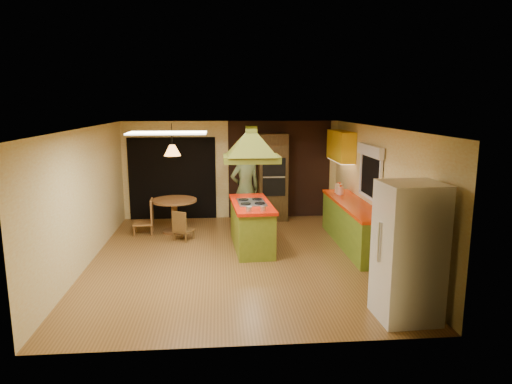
{
  "coord_description": "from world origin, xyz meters",
  "views": [
    {
      "loc": [
        -0.31,
        -8.39,
        2.93
      ],
      "look_at": [
        0.44,
        0.75,
        1.15
      ],
      "focal_mm": 32.0,
      "sensor_mm": 36.0,
      "label": 1
    }
  ],
  "objects": [
    {
      "name": "wall_oven",
      "position": [
        1.04,
        2.95,
        1.1
      ],
      "size": [
        0.72,
        0.6,
        2.19
      ],
      "rotation": [
        0.0,
        0.0,
        0.0
      ],
      "color": "#4F3819",
      "rests_on": "ground"
    },
    {
      "name": "brick_panel",
      "position": [
        1.25,
        3.23,
        1.25
      ],
      "size": [
        2.64,
        0.03,
        2.5
      ],
      "primitive_type": "cube",
      "color": "#381E14",
      "rests_on": "ground"
    },
    {
      "name": "range_hood",
      "position": [
        0.34,
        0.65,
        2.25
      ],
      "size": [
        1.12,
        0.8,
        0.8
      ],
      "rotation": [
        0.0,
        0.0,
        -0.0
      ],
      "color": "#5B6318",
      "rests_on": "ceiling_plane"
    },
    {
      "name": "canister_small",
      "position": [
        2.4,
        1.47,
        1.01
      ],
      "size": [
        0.17,
        0.17,
        0.18
      ],
      "primitive_type": "cylinder",
      "rotation": [
        0.0,
        0.0,
        0.39
      ],
      "color": "#F9E1C9",
      "rests_on": "right_counter"
    },
    {
      "name": "chair_near",
      "position": [
        -1.1,
        1.3,
        0.33
      ],
      "size": [
        0.5,
        0.5,
        0.67
      ],
      "primitive_type": null,
      "rotation": [
        0.0,
        0.0,
        2.62
      ],
      "color": "brown",
      "rests_on": "ground"
    },
    {
      "name": "refrigerator",
      "position": [
        2.23,
        -2.67,
        0.96
      ],
      "size": [
        0.82,
        0.78,
        1.91
      ],
      "primitive_type": "cube",
      "rotation": [
        0.0,
        0.0,
        0.05
      ],
      "color": "white",
      "rests_on": "ground"
    },
    {
      "name": "man",
      "position": [
        0.29,
        1.95,
        0.99
      ],
      "size": [
        0.83,
        0.68,
        1.97
      ],
      "primitive_type": "imported",
      "rotation": [
        0.0,
        0.0,
        3.47
      ],
      "color": "#434D28",
      "rests_on": "ground"
    },
    {
      "name": "chair_left",
      "position": [
        -2.05,
        1.85,
        0.4
      ],
      "size": [
        0.47,
        0.47,
        0.81
      ],
      "primitive_type": null,
      "rotation": [
        0.0,
        0.0,
        -1.51
      ],
      "color": "brown",
      "rests_on": "ground"
    },
    {
      "name": "window_right",
      "position": [
        2.7,
        0.4,
        1.77
      ],
      "size": [
        0.12,
        1.35,
        1.06
      ],
      "color": "black",
      "rests_on": "room_walls"
    },
    {
      "name": "canister_large",
      "position": [
        2.4,
        1.55,
        1.03
      ],
      "size": [
        0.19,
        0.19,
        0.23
      ],
      "primitive_type": "cylinder",
      "rotation": [
        0.0,
        0.0,
        0.27
      ],
      "color": "beige",
      "rests_on": "right_counter"
    },
    {
      "name": "upper_cabinets",
      "position": [
        2.57,
        2.2,
        1.95
      ],
      "size": [
        0.34,
        1.4,
        0.7
      ],
      "primitive_type": "cube",
      "color": "yellow",
      "rests_on": "room_walls"
    },
    {
      "name": "right_counter",
      "position": [
        2.45,
        0.6,
        0.46
      ],
      "size": [
        0.62,
        3.05,
        0.92
      ],
      "color": "olive",
      "rests_on": "ground"
    },
    {
      "name": "fluor_panel",
      "position": [
        -1.1,
        -1.2,
        2.48
      ],
      "size": [
        1.2,
        0.6,
        0.03
      ],
      "primitive_type": "cube",
      "color": "white",
      "rests_on": "ceiling_plane"
    },
    {
      "name": "ceiling_plane",
      "position": [
        0.0,
        0.0,
        2.5
      ],
      "size": [
        6.5,
        6.5,
        0.0
      ],
      "primitive_type": "plane",
      "rotation": [
        3.14,
        0.0,
        0.0
      ],
      "color": "silver",
      "rests_on": "room_walls"
    },
    {
      "name": "kitchen_island",
      "position": [
        0.34,
        0.65,
        0.48
      ],
      "size": [
        0.87,
        1.95,
        0.97
      ],
      "rotation": [
        0.0,
        0.0,
        0.06
      ],
      "color": "olive",
      "rests_on": "ground"
    },
    {
      "name": "room_walls",
      "position": [
        0.0,
        0.0,
        1.25
      ],
      "size": [
        5.5,
        6.5,
        6.5
      ],
      "color": "beige",
      "rests_on": "ground"
    },
    {
      "name": "dining_table",
      "position": [
        -1.35,
        1.95,
        0.54
      ],
      "size": [
        1.03,
        1.03,
        0.77
      ],
      "rotation": [
        0.0,
        0.0,
        0.17
      ],
      "color": "brown",
      "rests_on": "ground"
    },
    {
      "name": "nook_opening",
      "position": [
        -1.5,
        3.23,
        1.05
      ],
      "size": [
        2.2,
        0.03,
        2.1
      ],
      "primitive_type": "cube",
      "color": "black",
      "rests_on": "ground"
    },
    {
      "name": "ground",
      "position": [
        0.0,
        0.0,
        0.0
      ],
      "size": [
        6.5,
        6.5,
        0.0
      ],
      "primitive_type": "plane",
      "color": "brown",
      "rests_on": "ground"
    },
    {
      "name": "canister_medium",
      "position": [
        2.4,
        1.68,
        1.02
      ],
      "size": [
        0.18,
        0.18,
        0.2
      ],
      "primitive_type": "cylinder",
      "rotation": [
        0.0,
        0.0,
        0.25
      ],
      "color": "#FFE9CD",
      "rests_on": "right_counter"
    },
    {
      "name": "pendant_lamp",
      "position": [
        -1.35,
        1.95,
        1.9
      ],
      "size": [
        0.44,
        0.44,
        0.24
      ],
      "primitive_type": "cone",
      "rotation": [
        0.0,
        0.0,
        -0.18
      ],
      "color": "#FF9E3F",
      "rests_on": "ceiling_plane"
    }
  ]
}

